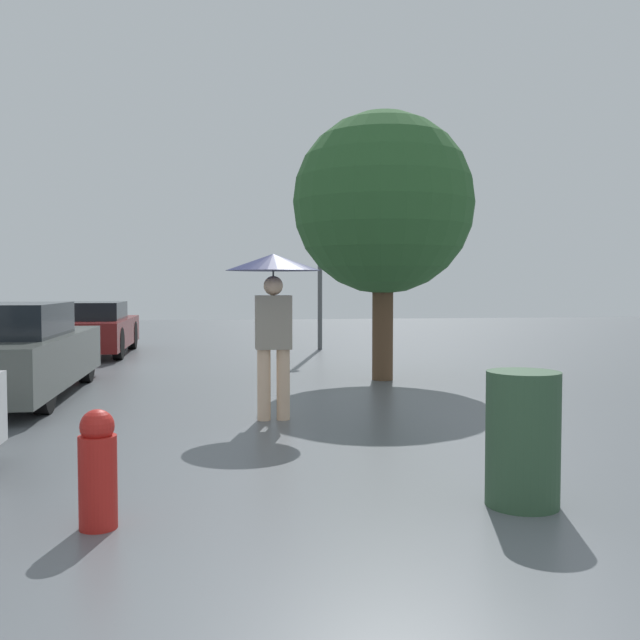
{
  "coord_description": "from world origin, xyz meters",
  "views": [
    {
      "loc": [
        -0.48,
        -2.37,
        1.52
      ],
      "look_at": [
        0.72,
        5.64,
        1.13
      ],
      "focal_mm": 40.0,
      "sensor_mm": 36.0,
      "label": 1
    }
  ],
  "objects": [
    {
      "name": "trash_bin",
      "position": [
        1.63,
        2.24,
        0.47
      ],
      "size": [
        0.51,
        0.51,
        0.93
      ],
      "color": "#2D4C33",
      "rests_on": "ground_plane"
    },
    {
      "name": "fire_hydrant",
      "position": [
        -1.2,
        2.19,
        0.37
      ],
      "size": [
        0.24,
        0.24,
        0.75
      ],
      "color": "#B21E19",
      "rests_on": "ground_plane"
    },
    {
      "name": "tree",
      "position": [
        2.22,
        8.83,
        2.83
      ],
      "size": [
        2.91,
        2.91,
        4.3
      ],
      "color": "brown",
      "rests_on": "ground_plane"
    },
    {
      "name": "pedestrian",
      "position": [
        0.19,
        5.64,
        1.5
      ],
      "size": [
        1.07,
        1.07,
        1.88
      ],
      "color": "beige",
      "rests_on": "ground_plane"
    },
    {
      "name": "street_lamp",
      "position": [
        2.04,
        14.47,
        2.85
      ],
      "size": [
        0.27,
        0.27,
        4.64
      ],
      "color": "#515456",
      "rests_on": "ground_plane"
    },
    {
      "name": "parked_car_middle",
      "position": [
        -3.31,
        7.79,
        0.61
      ],
      "size": [
        1.84,
        4.57,
        1.29
      ],
      "color": "#4C514C",
      "rests_on": "ground_plane"
    },
    {
      "name": "parked_car_farthest",
      "position": [
        -3.16,
        13.95,
        0.57
      ],
      "size": [
        1.64,
        4.14,
        1.17
      ],
      "color": "maroon",
      "rests_on": "ground_plane"
    }
  ]
}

